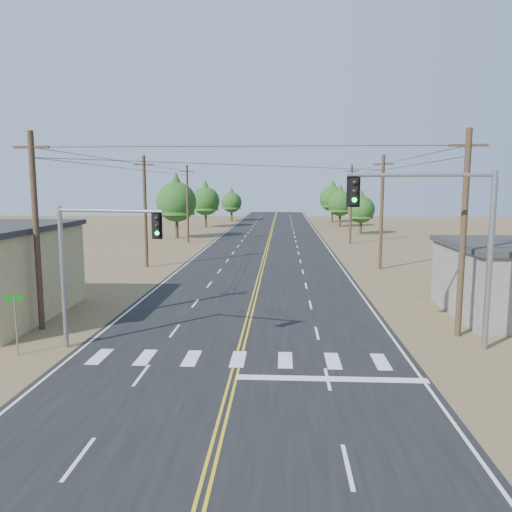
{
  "coord_description": "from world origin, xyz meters",
  "views": [
    {
      "loc": [
        1.85,
        -12.28,
        7.3
      ],
      "look_at": [
        0.39,
        14.8,
        3.5
      ],
      "focal_mm": 35.0,
      "sensor_mm": 36.0,
      "label": 1
    }
  ],
  "objects": [
    {
      "name": "ground",
      "position": [
        0.0,
        0.0,
        0.0
      ],
      "size": [
        220.0,
        220.0,
        0.0
      ],
      "primitive_type": "plane",
      "color": "olive",
      "rests_on": "ground"
    },
    {
      "name": "utility_pole_right_near",
      "position": [
        10.5,
        12.0,
        5.12
      ],
      "size": [
        1.8,
        0.3,
        10.0
      ],
      "color": "#4C3826",
      "rests_on": "ground"
    },
    {
      "name": "tree_left_mid",
      "position": [
        -11.96,
        76.5,
        5.16
      ],
      "size": [
        5.06,
        5.06,
        8.43
      ],
      "color": "#3F2D1E",
      "rests_on": "ground"
    },
    {
      "name": "tree_right_near",
      "position": [
        13.77,
        64.62,
        4.19
      ],
      "size": [
        4.11,
        4.11,
        6.86
      ],
      "color": "#3F2D1E",
      "rests_on": "ground"
    },
    {
      "name": "utility_pole_right_far",
      "position": [
        10.5,
        52.0,
        5.12
      ],
      "size": [
        1.8,
        0.3,
        10.0
      ],
      "color": "#4C3826",
      "rests_on": "ground"
    },
    {
      "name": "utility_pole_left_near",
      "position": [
        -10.5,
        12.0,
        5.12
      ],
      "size": [
        1.8,
        0.3,
        10.0
      ],
      "color": "#4C3826",
      "rests_on": "ground"
    },
    {
      "name": "tree_right_mid",
      "position": [
        12.16,
        78.65,
        4.69
      ],
      "size": [
        4.6,
        4.6,
        7.67
      ],
      "color": "#3F2D1E",
      "rests_on": "ground"
    },
    {
      "name": "tree_right_far",
      "position": [
        11.93,
        90.34,
        5.3
      ],
      "size": [
        5.2,
        5.2,
        8.67
      ],
      "color": "#3F2D1E",
      "rests_on": "ground"
    },
    {
      "name": "tree_left_far",
      "position": [
        -9.0,
        92.98,
        4.37
      ],
      "size": [
        4.29,
        4.29,
        7.16
      ],
      "color": "#3F2D1E",
      "rests_on": "ground"
    },
    {
      "name": "road",
      "position": [
        0.0,
        30.0,
        0.01
      ],
      "size": [
        15.0,
        200.0,
        0.02
      ],
      "primitive_type": "cube",
      "color": "black",
      "rests_on": "ground"
    },
    {
      "name": "signal_mast_left",
      "position": [
        -6.58,
        8.89,
        4.34
      ],
      "size": [
        5.02,
        1.51,
        6.45
      ],
      "rotation": [
        0.0,
        0.0,
        -0.24
      ],
      "color": "gray",
      "rests_on": "ground"
    },
    {
      "name": "utility_pole_right_mid",
      "position": [
        10.5,
        32.0,
        5.12
      ],
      "size": [
        1.8,
        0.3,
        10.0
      ],
      "color": "#4C3826",
      "rests_on": "ground"
    },
    {
      "name": "signal_mast_right",
      "position": [
        9.17,
        10.15,
        5.4
      ],
      "size": [
        6.44,
        0.84,
        8.01
      ],
      "rotation": [
        0.0,
        0.0,
        -0.09
      ],
      "color": "gray",
      "rests_on": "ground"
    },
    {
      "name": "utility_pole_left_far",
      "position": [
        -10.5,
        52.0,
        5.12
      ],
      "size": [
        1.8,
        0.3,
        10.0
      ],
      "color": "#4C3826",
      "rests_on": "ground"
    },
    {
      "name": "utility_pole_left_mid",
      "position": [
        -10.5,
        32.0,
        5.12
      ],
      "size": [
        1.8,
        0.3,
        10.0
      ],
      "color": "#4C3826",
      "rests_on": "ground"
    },
    {
      "name": "street_sign",
      "position": [
        -9.61,
        8.0,
        1.81
      ],
      "size": [
        0.8,
        0.1,
        2.69
      ],
      "rotation": [
        0.0,
        0.0,
        0.09
      ],
      "color": "gray",
      "rests_on": "ground"
    },
    {
      "name": "tree_left_near",
      "position": [
        -13.09,
        57.26,
        5.68
      ],
      "size": [
        5.57,
        5.57,
        9.29
      ],
      "color": "#3F2D1E",
      "rests_on": "ground"
    }
  ]
}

